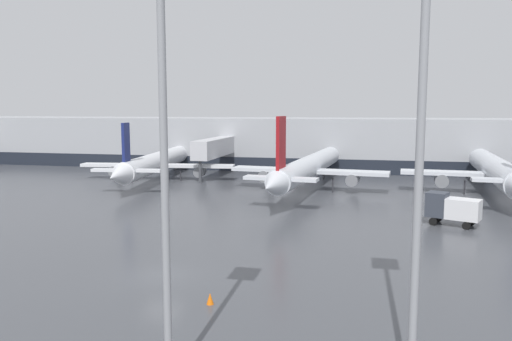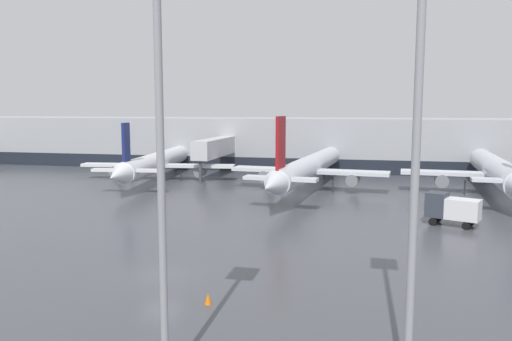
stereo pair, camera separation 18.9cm
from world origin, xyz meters
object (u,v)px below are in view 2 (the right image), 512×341
at_px(parked_jet_2, 497,170).
at_px(service_truck_1, 452,208).
at_px(parked_jet_4, 309,167).
at_px(traffic_cone_1, 208,299).
at_px(parked_jet_0, 158,162).
at_px(apron_light_mast_5, 158,39).

bearing_deg(parked_jet_2, service_truck_1, 160.80).
distance_m(parked_jet_2, service_truck_1, 20.33).
height_order(parked_jet_4, traffic_cone_1, parked_jet_4).
bearing_deg(traffic_cone_1, parked_jet_0, 116.81).
relative_size(parked_jet_4, apron_light_mast_5, 2.39).
relative_size(parked_jet_0, traffic_cone_1, 58.66).
relative_size(traffic_cone_1, apron_light_mast_5, 0.04).
distance_m(service_truck_1, apron_light_mast_5, 36.08).
bearing_deg(service_truck_1, parked_jet_4, -25.86).
xyz_separation_m(parked_jet_4, traffic_cone_1, (-0.87, -39.69, -2.79)).
relative_size(parked_jet_0, apron_light_mast_5, 2.26).
xyz_separation_m(parked_jet_2, apron_light_mast_5, (-23.18, -49.29, 10.07)).
bearing_deg(parked_jet_0, parked_jet_2, -100.99).
height_order(parked_jet_2, service_truck_1, parked_jet_2).
distance_m(parked_jet_0, traffic_cone_1, 50.15).
xyz_separation_m(parked_jet_0, service_truck_1, (38.62, -22.05, -1.02)).
bearing_deg(parked_jet_4, service_truck_1, -132.72).
relative_size(service_truck_1, traffic_cone_1, 7.91).
distance_m(parked_jet_0, service_truck_1, 44.49).
height_order(parked_jet_0, parked_jet_4, parked_jet_4).
height_order(service_truck_1, apron_light_mast_5, apron_light_mast_5).
bearing_deg(apron_light_mast_5, service_truck_1, 63.73).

